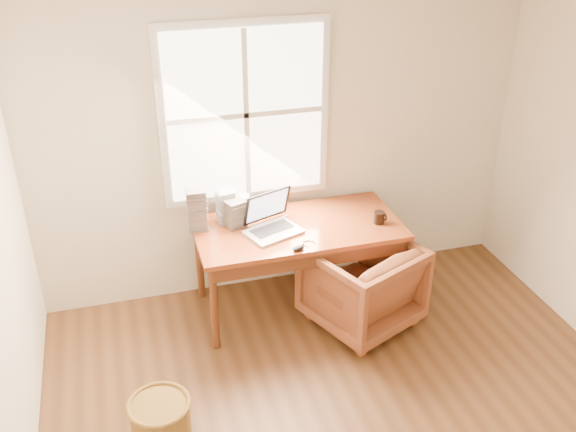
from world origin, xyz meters
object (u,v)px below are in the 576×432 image
object	(u,v)px
desk	(298,228)
cd_stack_a	(226,207)
armchair	(362,284)
wicker_stool	(161,426)
laptop	(273,214)
coffee_mug	(379,217)

from	to	relation	value
desk	cd_stack_a	xyz separation A→B (m)	(-0.52, 0.22, 0.15)
armchair	wicker_stool	world-z (taller)	armchair
laptop	coffee_mug	size ratio (longest dim) A/B	4.75
laptop	cd_stack_a	bearing A→B (deg)	116.75
wicker_stool	coffee_mug	world-z (taller)	coffee_mug
laptop	cd_stack_a	world-z (taller)	laptop
desk	coffee_mug	distance (m)	0.64
coffee_mug	cd_stack_a	xyz separation A→B (m)	(-1.14, 0.35, 0.08)
desk	laptop	bearing A→B (deg)	-164.11
desk	coffee_mug	world-z (taller)	coffee_mug
wicker_stool	cd_stack_a	distance (m)	1.74
desk	laptop	distance (m)	0.29
laptop	coffee_mug	world-z (taller)	laptop
armchair	desk	bearing A→B (deg)	-62.86
armchair	cd_stack_a	xyz separation A→B (m)	(-0.93, 0.56, 0.53)
coffee_mug	wicker_stool	bearing A→B (deg)	-152.87
desk	cd_stack_a	bearing A→B (deg)	156.90
armchair	cd_stack_a	world-z (taller)	cd_stack_a
wicker_stool	cd_stack_a	world-z (taller)	cd_stack_a
wicker_stool	laptop	size ratio (longest dim) A/B	0.79
cd_stack_a	wicker_stool	bearing A→B (deg)	-116.71
armchair	cd_stack_a	bearing A→B (deg)	-54.46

